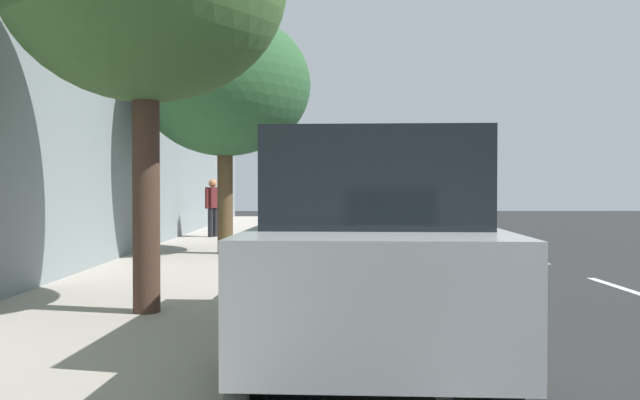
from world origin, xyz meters
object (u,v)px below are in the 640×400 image
object	(u,v)px
parked_sedan_dark_blue_second	(332,221)
parked_suv_silver_mid	(371,243)
fire_hydrant	(282,219)
cyclist_with_backpack	(297,218)
pedestrian_on_phone	(213,204)
parked_sedan_white_nearest	(326,211)
bicycle_at_curb	(310,256)
street_tree_near_cyclist	(225,85)

from	to	relation	value
parked_sedan_dark_blue_second	parked_suv_silver_mid	distance (m)	9.28
parked_sedan_dark_blue_second	fire_hydrant	xyz separation A→B (m)	(1.41, -4.82, -0.17)
parked_suv_silver_mid	cyclist_with_backpack	xyz separation A→B (m)	(0.81, -5.36, -0.02)
parked_sedan_dark_blue_second	pedestrian_on_phone	xyz separation A→B (m)	(3.31, -3.10, 0.33)
cyclist_with_backpack	pedestrian_on_phone	world-z (taller)	pedestrian_on_phone
parked_sedan_white_nearest	parked_suv_silver_mid	world-z (taller)	parked_suv_silver_mid
parked_suv_silver_mid	pedestrian_on_phone	world-z (taller)	parked_suv_silver_mid
parked_sedan_dark_blue_second	bicycle_at_curb	distance (m)	4.43
parked_sedan_white_nearest	pedestrian_on_phone	xyz separation A→B (m)	(3.31, 3.76, 0.33)
fire_hydrant	cyclist_with_backpack	bearing A→B (deg)	94.41
pedestrian_on_phone	street_tree_near_cyclist	bearing A→B (deg)	101.85
parked_sedan_dark_blue_second	pedestrian_on_phone	world-z (taller)	pedestrian_on_phone
parked_sedan_white_nearest	parked_suv_silver_mid	bearing A→B (deg)	90.29
parked_suv_silver_mid	cyclist_with_backpack	world-z (taller)	parked_suv_silver_mid
bicycle_at_curb	cyclist_with_backpack	xyz separation A→B (m)	(0.22, -0.47, 0.62)
parked_sedan_dark_blue_second	cyclist_with_backpack	world-z (taller)	cyclist_with_backpack
bicycle_at_curb	fire_hydrant	size ratio (longest dim) A/B	1.97
cyclist_with_backpack	fire_hydrant	bearing A→B (deg)	-85.59
parked_sedan_white_nearest	pedestrian_on_phone	size ratio (longest dim) A/B	2.71
parked_sedan_white_nearest	pedestrian_on_phone	distance (m)	5.01
parked_sedan_white_nearest	cyclist_with_backpack	xyz separation A→B (m)	(0.73, 10.78, 0.25)
fire_hydrant	pedestrian_on_phone	bearing A→B (deg)	42.13
cyclist_with_backpack	street_tree_near_cyclist	bearing A→B (deg)	-55.46
parked_suv_silver_mid	bicycle_at_curb	size ratio (longest dim) A/B	2.91
cyclist_with_backpack	street_tree_near_cyclist	xyz separation A→B (m)	(1.58, -2.30, 2.70)
cyclist_with_backpack	street_tree_near_cyclist	size ratio (longest dim) A/B	0.33
cyclist_with_backpack	fire_hydrant	world-z (taller)	cyclist_with_backpack
cyclist_with_backpack	parked_sedan_white_nearest	bearing A→B (deg)	-93.88
parked_sedan_dark_blue_second	street_tree_near_cyclist	size ratio (longest dim) A/B	0.88
parked_suv_silver_mid	pedestrian_on_phone	distance (m)	12.84
parked_sedan_white_nearest	fire_hydrant	bearing A→B (deg)	55.40
pedestrian_on_phone	parked_sedan_white_nearest	bearing A→B (deg)	-131.35
parked_suv_silver_mid	street_tree_near_cyclist	size ratio (longest dim) A/B	0.95
bicycle_at_curb	parked_suv_silver_mid	bearing A→B (deg)	96.91
cyclist_with_backpack	pedestrian_on_phone	distance (m)	7.48
parked_suv_silver_mid	pedestrian_on_phone	bearing A→B (deg)	-74.70
street_tree_near_cyclist	fire_hydrant	distance (m)	7.21
bicycle_at_curb	parked_sedan_dark_blue_second	bearing A→B (deg)	-96.71
bicycle_at_curb	pedestrian_on_phone	xyz separation A→B (m)	(2.80, -7.49, 0.70)
street_tree_near_cyclist	pedestrian_on_phone	world-z (taller)	street_tree_near_cyclist
bicycle_at_curb	street_tree_near_cyclist	xyz separation A→B (m)	(1.81, -2.77, 3.32)
parked_sedan_dark_blue_second	fire_hydrant	bearing A→B (deg)	-73.69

